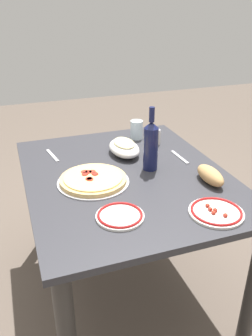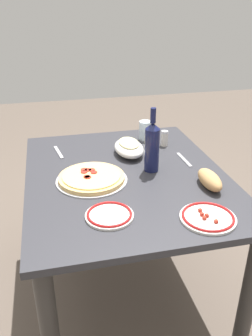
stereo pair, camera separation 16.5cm
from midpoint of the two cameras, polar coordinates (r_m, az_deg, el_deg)
name	(u,v)px [view 1 (the left image)]	position (r m, az deg, el deg)	size (l,w,h in m)	color
ground_plane	(126,285)	(2.09, -2.39, -18.62)	(8.00, 8.00, 0.00)	brown
dining_table	(126,195)	(1.72, -2.75, -4.52)	(1.15, 0.94, 0.71)	#2D2D33
pepperoni_pizza	(93,180)	(1.59, -8.34, -1.97)	(0.33, 0.33, 0.03)	#B7B7BC
baked_pasta_dish	(124,147)	(1.85, -2.86, 3.39)	(0.24, 0.15, 0.08)	white
wine_bottle	(151,145)	(1.65, 1.23, 3.73)	(0.07, 0.07, 0.31)	#141942
water_glass	(137,130)	(2.06, -0.57, 6.22)	(0.07, 0.07, 0.11)	silver
side_plate_near	(120,216)	(1.34, -4.53, -7.87)	(0.19, 0.19, 0.02)	white
side_plate_far	(216,212)	(1.39, 11.25, -7.14)	(0.21, 0.21, 0.02)	white
bread_loaf	(210,175)	(1.60, 10.77, -1.25)	(0.19, 0.08, 0.07)	tan
spice_shaker	(157,137)	(1.98, 2.71, 5.04)	(0.04, 0.04, 0.09)	silver
fork_left	(180,157)	(1.84, 6.23, 1.73)	(0.17, 0.02, 0.01)	#B7B7BC
fork_right	(52,155)	(1.90, -14.39, 1.95)	(0.17, 0.02, 0.01)	#B7B7BC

